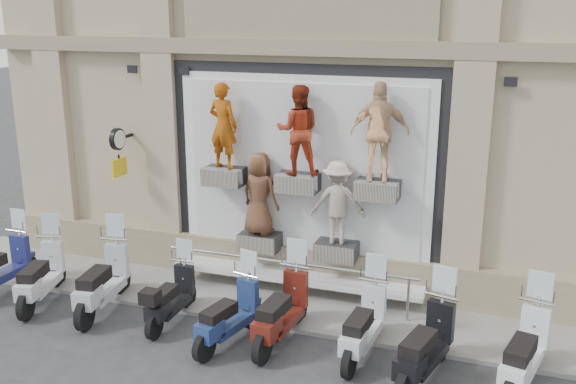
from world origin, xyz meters
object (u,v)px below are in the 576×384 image
object	(u,v)px
scooter_f	(281,298)
scooter_e	(229,303)
guard_rail	(288,284)
clock_sign_bracket	(118,146)
scooter_h	(426,332)
scooter_b	(40,264)
scooter_i	(526,338)
scooter_c	(102,269)
scooter_d	(171,287)
scooter_g	(364,313)

from	to	relation	value
scooter_f	scooter_e	bearing A→B (deg)	-153.13
scooter_e	guard_rail	bearing A→B (deg)	87.46
clock_sign_bracket	scooter_h	distance (m)	7.37
scooter_b	scooter_e	bearing A→B (deg)	-19.48
clock_sign_bracket	scooter_i	xyz separation A→B (m)	(8.17, -1.94, -1.97)
scooter_c	scooter_e	bearing A→B (deg)	-16.22
scooter_c	scooter_i	distance (m)	7.49
guard_rail	scooter_e	xyz separation A→B (m)	(-0.46, -1.71, 0.29)
scooter_d	scooter_b	bearing A→B (deg)	-178.53
guard_rail	scooter_h	bearing A→B (deg)	-31.94
scooter_c	scooter_d	xyz separation A→B (m)	(1.45, 0.00, -0.15)
scooter_h	scooter_g	bearing A→B (deg)	172.24
scooter_c	scooter_i	bearing A→B (deg)	-9.65
clock_sign_bracket	scooter_h	world-z (taller)	clock_sign_bracket
scooter_c	scooter_h	world-z (taller)	scooter_c
scooter_i	scooter_f	bearing A→B (deg)	-167.92
scooter_f	scooter_g	world-z (taller)	scooter_f
guard_rail	scooter_c	distance (m)	3.51
scooter_e	scooter_i	xyz separation A→B (m)	(4.73, 0.24, 0.08)
scooter_b	scooter_h	bearing A→B (deg)	-18.30
clock_sign_bracket	scooter_b	xyz separation A→B (m)	(-0.66, -1.91, -1.99)
clock_sign_bracket	scooter_d	xyz separation A→B (m)	(2.13, -1.81, -2.09)
guard_rail	scooter_c	xyz separation A→B (m)	(-3.22, -1.35, 0.39)
scooter_c	scooter_d	bearing A→B (deg)	-8.65
scooter_g	scooter_i	bearing A→B (deg)	1.68
scooter_b	scooter_c	bearing A→B (deg)	-11.64
scooter_b	scooter_i	xyz separation A→B (m)	(8.83, -0.03, 0.02)
scooter_e	scooter_h	xyz separation A→B (m)	(3.30, -0.06, 0.08)
scooter_e	scooter_h	size ratio (longest dim) A/B	0.90
scooter_g	scooter_h	xyz separation A→B (m)	(1.06, -0.42, 0.05)
scooter_e	scooter_f	distance (m)	0.90
guard_rail	scooter_e	size ratio (longest dim) A/B	2.73
scooter_d	scooter_f	size ratio (longest dim) A/B	0.85
scooter_g	guard_rail	bearing A→B (deg)	147.22
clock_sign_bracket	scooter_i	distance (m)	8.62
clock_sign_bracket	scooter_c	distance (m)	2.74
scooter_f	scooter_i	xyz separation A→B (m)	(3.90, -0.10, -0.00)
clock_sign_bracket	scooter_e	distance (m)	4.56
scooter_b	clock_sign_bracket	bearing A→B (deg)	55.07
scooter_h	scooter_i	bearing A→B (deg)	25.87
scooter_f	scooter_i	bearing A→B (deg)	3.20
guard_rail	clock_sign_bracket	bearing A→B (deg)	173.16
clock_sign_bracket	scooter_f	world-z (taller)	clock_sign_bracket
scooter_d	scooter_i	world-z (taller)	scooter_i
scooter_i	scooter_d	bearing A→B (deg)	-167.67
scooter_f	scooter_i	size ratio (longest dim) A/B	1.00
scooter_b	scooter_h	size ratio (longest dim) A/B	0.97
guard_rail	scooter_g	bearing A→B (deg)	-37.14
scooter_h	scooter_b	bearing A→B (deg)	-168.66
scooter_e	scooter_f	bearing A→B (deg)	34.76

